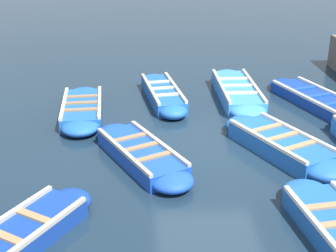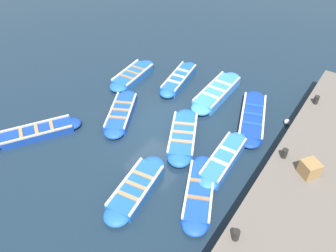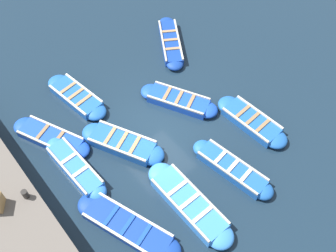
# 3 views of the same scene
# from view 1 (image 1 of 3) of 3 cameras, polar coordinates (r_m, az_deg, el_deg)

# --- Properties ---
(ground_plane) EXTENTS (120.00, 120.00, 0.00)m
(ground_plane) POSITION_cam_1_polar(r_m,az_deg,el_deg) (10.55, 5.31, -2.86)
(ground_plane) COLOR #162838
(boat_centre) EXTENTS (2.20, 4.10, 0.36)m
(boat_centre) POSITION_cam_1_polar(r_m,az_deg,el_deg) (13.60, 17.82, 2.94)
(boat_centre) COLOR navy
(boat_centre) RESTS_ON ground
(boat_far_corner) EXTENTS (1.18, 3.36, 0.41)m
(boat_far_corner) POSITION_cam_1_polar(r_m,az_deg,el_deg) (12.49, -10.40, 2.02)
(boat_far_corner) COLOR #1E59AD
(boat_far_corner) RESTS_ON ground
(boat_outer_right) EXTENTS (2.58, 3.49, 0.38)m
(boat_outer_right) POSITION_cam_1_polar(r_m,az_deg,el_deg) (7.72, -19.02, -13.63)
(boat_outer_right) COLOR navy
(boat_outer_right) RESTS_ON ground
(boat_bow_out) EXTENTS (2.33, 3.41, 0.40)m
(boat_bow_out) POSITION_cam_1_polar(r_m,az_deg,el_deg) (9.92, -3.30, -3.47)
(boat_bow_out) COLOR #1947B7
(boat_bow_out) RESTS_ON ground
(boat_drifting) EXTENTS (1.06, 4.00, 0.46)m
(boat_drifting) POSITION_cam_1_polar(r_m,az_deg,el_deg) (13.64, 8.40, 4.11)
(boat_drifting) COLOR #3884E0
(boat_drifting) RESTS_ON ground
(boat_inner_gap) EXTENTS (1.30, 3.55, 0.43)m
(boat_inner_gap) POSITION_cam_1_polar(r_m,az_deg,el_deg) (13.36, -0.64, 3.89)
(boat_inner_gap) COLOR #1E59AD
(boat_inner_gap) RESTS_ON ground
(boat_outer_left) EXTENTS (2.38, 3.50, 0.45)m
(boat_outer_left) POSITION_cam_1_polar(r_m,az_deg,el_deg) (10.56, 13.62, -2.25)
(boat_outer_left) COLOR #1E59AD
(boat_outer_left) RESTS_ON ground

